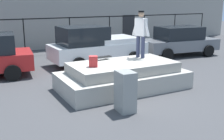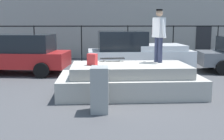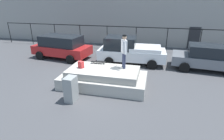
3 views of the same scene
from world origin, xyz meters
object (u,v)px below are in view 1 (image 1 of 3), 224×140
(car_white_pickup_mid, at_px, (95,45))
(utility_box, at_px, (125,91))
(skateboarder, at_px, (141,31))
(backpack, at_px, (93,61))
(skateboard, at_px, (101,57))
(car_grey_sedan_far, at_px, (179,41))

(car_white_pickup_mid, height_order, utility_box, car_white_pickup_mid)
(skateboarder, relative_size, backpack, 4.85)
(utility_box, bearing_deg, car_white_pickup_mid, 76.75)
(skateboarder, relative_size, skateboard, 2.08)
(skateboarder, height_order, backpack, skateboarder)
(car_white_pickup_mid, bearing_deg, skateboard, -111.46)
(skateboarder, height_order, car_white_pickup_mid, skateboarder)
(skateboard, height_order, car_grey_sedan_far, car_grey_sedan_far)
(skateboard, distance_m, car_grey_sedan_far, 7.11)
(backpack, xyz_separation_m, car_white_pickup_mid, (1.97, 4.14, -0.20))
(backpack, xyz_separation_m, utility_box, (0.19, -1.73, -0.55))
(skateboarder, relative_size, car_white_pickup_mid, 0.37)
(backpack, xyz_separation_m, car_grey_sedan_far, (7.06, 3.96, -0.30))
(car_grey_sedan_far, bearing_deg, skateboard, -153.96)
(skateboard, bearing_deg, car_white_pickup_mid, 68.54)
(skateboard, bearing_deg, car_grey_sedan_far, 26.04)
(skateboarder, xyz_separation_m, backpack, (-2.18, -0.53, -0.82))
(skateboard, xyz_separation_m, backpack, (-0.68, -0.84, 0.08))
(skateboarder, relative_size, utility_box, 1.49)
(skateboarder, xyz_separation_m, car_grey_sedan_far, (4.88, 3.42, -1.12))
(car_grey_sedan_far, relative_size, utility_box, 3.84)
(car_grey_sedan_far, distance_m, utility_box, 8.92)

